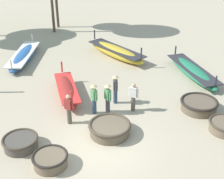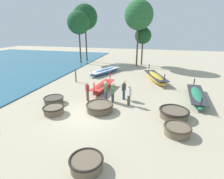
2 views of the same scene
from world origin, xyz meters
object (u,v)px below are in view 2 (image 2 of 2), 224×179
object	(u,v)px
fisherman_crouching	(87,91)
tree_rightmost	(143,36)
tree_left_mid	(85,17)
fisherman_with_hat	(113,91)
mooring_post_shoreline	(76,76)
fisherman_standing_left	(129,95)
long_boat_blue_hull	(155,77)
coracle_center	(54,100)
coracle_far_right	(54,110)
coracle_tilted	(177,130)
coracle_upturned	(174,113)
coracle_beside_post	(100,107)
long_boat_green_hull	(196,96)
tree_right_mid	(139,15)
long_boat_white_hull	(103,87)
coracle_far_left	(86,163)
tree_center	(79,23)
fisherman_by_coracle	(124,88)
fisherman_standing_right	(106,89)

from	to	relation	value
fisherman_crouching	tree_rightmost	xyz separation A→B (m)	(2.86, 16.06, 3.63)
fisherman_crouching	tree_left_mid	size ratio (longest dim) A/B	0.17
fisherman_with_hat	mooring_post_shoreline	bearing A→B (deg)	140.37
fisherman_with_hat	fisherman_standing_left	size ratio (longest dim) A/B	1.06
long_boat_blue_hull	tree_left_mid	distance (m)	16.94
coracle_center	coracle_far_right	size ratio (longest dim) A/B	1.07
fisherman_with_hat	fisherman_crouching	distance (m)	2.07
coracle_tilted	fisherman_standing_left	xyz separation A→B (m)	(-3.25, 3.20, 0.55)
fisherman_standing_left	coracle_upturned	bearing A→B (deg)	-19.81
coracle_center	coracle_beside_post	size ratio (longest dim) A/B	0.79
long_boat_green_hull	tree_right_mid	bearing A→B (deg)	117.60
coracle_center	long_boat_white_hull	distance (m)	4.73
coracle_far_left	long_boat_green_hull	world-z (taller)	long_boat_green_hull
coracle_far_right	long_boat_white_hull	world-z (taller)	long_boat_white_hull
coracle_tilted	coracle_far_right	world-z (taller)	coracle_far_right
long_boat_white_hull	tree_center	bearing A→B (deg)	122.04
coracle_upturned	coracle_far_right	xyz separation A→B (m)	(-8.04, -1.52, -0.02)
coracle_tilted	tree_right_mid	size ratio (longest dim) A/B	0.16
fisherman_by_coracle	tree_right_mid	xyz separation A→B (m)	(-0.58, 13.70, 6.36)
tree_left_mid	fisherman_standing_left	bearing A→B (deg)	-58.70
long_boat_green_hull	tree_center	xyz separation A→B (m)	(-15.82, 12.45, 6.05)
long_boat_blue_hull	tree_rightmost	xyz separation A→B (m)	(-2.36, 8.91, 4.06)
fisherman_by_coracle	tree_left_mid	size ratio (longest dim) A/B	0.18
coracle_tilted	tree_rightmost	bearing A→B (deg)	101.06
long_boat_blue_hull	long_boat_green_hull	bearing A→B (deg)	-54.02
tree_right_mid	tree_left_mid	size ratio (longest dim) A/B	1.00
coracle_upturned	mooring_post_shoreline	distance (m)	11.35
long_boat_white_hull	fisherman_standing_left	distance (m)	3.91
fisherman_standing_left	tree_left_mid	bearing A→B (deg)	121.30
coracle_far_left	coracle_beside_post	size ratio (longest dim) A/B	0.74
fisherman_standing_left	long_boat_white_hull	bearing A→B (deg)	137.50
coracle_far_right	tree_center	distance (m)	19.49
coracle_far_right	tree_left_mid	xyz separation A→B (m)	(-5.42, 19.52, 7.00)
mooring_post_shoreline	tree_center	xyz separation A→B (m)	(-4.00, 10.36, 5.71)
coracle_far_left	fisherman_crouching	bearing A→B (deg)	111.36
coracle_center	coracle_far_right	world-z (taller)	coracle_far_right
tree_left_mid	coracle_far_right	bearing A→B (deg)	-74.47
fisherman_standing_right	fisherman_with_hat	bearing A→B (deg)	-20.43
coracle_upturned	coracle_beside_post	distance (m)	5.09
coracle_beside_post	coracle_far_left	bearing A→B (deg)	-77.65
coracle_tilted	coracle_center	bearing A→B (deg)	166.84
coracle_far_left	tree_right_mid	size ratio (longest dim) A/B	0.16
coracle_center	long_boat_white_hull	world-z (taller)	long_boat_white_hull
coracle_far_left	fisherman_with_hat	size ratio (longest dim) A/B	0.88
coracle_far_left	fisherman_standing_left	bearing A→B (deg)	84.32
coracle_tilted	coracle_upturned	bearing A→B (deg)	90.85
fisherman_with_hat	tree_center	xyz separation A→B (m)	(-9.25, 14.71, 5.42)
mooring_post_shoreline	tree_right_mid	bearing A→B (deg)	62.01
coracle_tilted	fisherman_with_hat	world-z (taller)	fisherman_with_hat
long_boat_blue_hull	fisherman_standing_right	world-z (taller)	fisherman_standing_right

